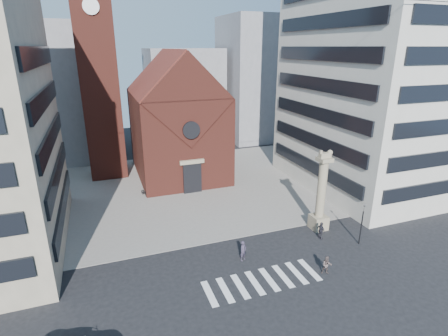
% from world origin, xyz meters
% --- Properties ---
extents(ground, '(120.00, 120.00, 0.00)m').
position_xyz_m(ground, '(0.00, 0.00, 0.00)').
color(ground, black).
rests_on(ground, ground).
extents(piazza, '(46.00, 30.00, 0.05)m').
position_xyz_m(piazza, '(0.00, 19.00, 0.03)').
color(piazza, gray).
rests_on(piazza, ground).
extents(zebra_crossing, '(10.20, 3.20, 0.01)m').
position_xyz_m(zebra_crossing, '(0.55, -3.00, 0.01)').
color(zebra_crossing, white).
rests_on(zebra_crossing, ground).
extents(church, '(12.00, 16.65, 18.00)m').
position_xyz_m(church, '(0.00, 25.04, 7.98)').
color(church, maroon).
rests_on(church, ground).
extents(campanile, '(5.50, 5.50, 31.20)m').
position_xyz_m(campanile, '(-10.00, 28.00, 15.74)').
color(campanile, maroon).
rests_on(campanile, ground).
extents(building_right, '(18.00, 22.00, 32.00)m').
position_xyz_m(building_right, '(24.00, 12.00, 16.00)').
color(building_right, beige).
rests_on(building_right, ground).
extents(bg_block_left, '(16.00, 14.00, 22.00)m').
position_xyz_m(bg_block_left, '(-20.00, 40.00, 11.00)').
color(bg_block_left, gray).
rests_on(bg_block_left, ground).
extents(bg_block_mid, '(14.00, 12.00, 18.00)m').
position_xyz_m(bg_block_mid, '(6.00, 45.00, 9.00)').
color(bg_block_mid, gray).
rests_on(bg_block_mid, ground).
extents(bg_block_right, '(16.00, 14.00, 24.00)m').
position_xyz_m(bg_block_right, '(22.00, 42.00, 12.00)').
color(bg_block_right, gray).
rests_on(bg_block_right, ground).
extents(lion_column, '(1.63, 1.60, 8.68)m').
position_xyz_m(lion_column, '(10.01, 3.00, 3.46)').
color(lion_column, tan).
rests_on(lion_column, ground).
extents(traffic_light, '(0.13, 0.16, 4.30)m').
position_xyz_m(traffic_light, '(12.00, -1.00, 2.29)').
color(traffic_light, black).
rests_on(traffic_light, ground).
extents(pedestrian_0, '(0.83, 0.73, 1.91)m').
position_xyz_m(pedestrian_0, '(0.25, 0.33, 0.95)').
color(pedestrian_0, '#342D3F').
rests_on(pedestrian_0, ground).
extents(pedestrian_1, '(1.00, 0.91, 1.67)m').
position_xyz_m(pedestrian_1, '(6.11, -3.93, 0.83)').
color(pedestrian_1, '#554744').
rests_on(pedestrian_1, ground).
extents(pedestrian_2, '(0.61, 1.12, 1.81)m').
position_xyz_m(pedestrian_2, '(9.00, 1.11, 0.91)').
color(pedestrian_2, '#26252D').
rests_on(pedestrian_2, ground).
extents(scooter_0, '(1.15, 1.90, 0.94)m').
position_xyz_m(scooter_0, '(-6.15, 17.86, 0.52)').
color(scooter_0, black).
rests_on(scooter_0, piazza).
extents(scooter_1, '(1.01, 1.81, 1.05)m').
position_xyz_m(scooter_1, '(-4.44, 17.86, 0.57)').
color(scooter_1, black).
rests_on(scooter_1, piazza).
extents(scooter_2, '(1.15, 1.90, 0.94)m').
position_xyz_m(scooter_2, '(-2.73, 17.86, 0.52)').
color(scooter_2, black).
rests_on(scooter_2, piazza).
extents(scooter_3, '(1.01, 1.81, 1.05)m').
position_xyz_m(scooter_3, '(-1.02, 17.86, 0.57)').
color(scooter_3, black).
rests_on(scooter_3, piazza).
extents(scooter_4, '(1.15, 1.90, 0.94)m').
position_xyz_m(scooter_4, '(0.70, 17.86, 0.52)').
color(scooter_4, black).
rests_on(scooter_4, piazza).
extents(scooter_5, '(1.01, 1.81, 1.05)m').
position_xyz_m(scooter_5, '(2.41, 17.86, 0.57)').
color(scooter_5, black).
rests_on(scooter_5, piazza).
extents(scooter_6, '(1.15, 1.90, 0.94)m').
position_xyz_m(scooter_6, '(4.12, 17.86, 0.52)').
color(scooter_6, black).
rests_on(scooter_6, piazza).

